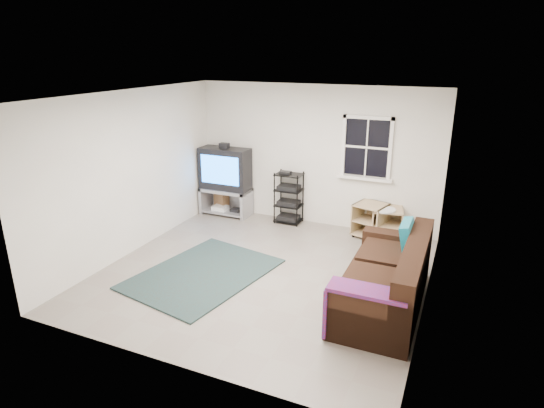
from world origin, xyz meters
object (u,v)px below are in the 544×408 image
at_px(side_table_left, 371,219).
at_px(side_table_right, 387,221).
at_px(av_rack, 289,201).
at_px(sofa, 387,281).
at_px(tv_unit, 226,176).

bearing_deg(side_table_left, side_table_right, -2.98).
height_order(av_rack, side_table_left, av_rack).
bearing_deg(sofa, tv_unit, 148.12).
bearing_deg(av_rack, side_table_right, -1.52).
height_order(av_rack, sofa, av_rack).
distance_m(tv_unit, side_table_left, 2.96).
xyz_separation_m(tv_unit, side_table_left, (2.92, 0.03, -0.48)).
xyz_separation_m(side_table_left, sofa, (0.68, -2.27, 0.02)).
xyz_separation_m(av_rack, sofa, (2.27, -2.30, -0.09)).
bearing_deg(side_table_right, side_table_left, 177.02).
height_order(side_table_left, sofa, sofa).
relative_size(side_table_left, sofa, 0.29).
xyz_separation_m(side_table_left, side_table_right, (0.27, -0.01, 0.01)).
height_order(tv_unit, side_table_left, tv_unit).
bearing_deg(side_table_right, sofa, -79.74).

